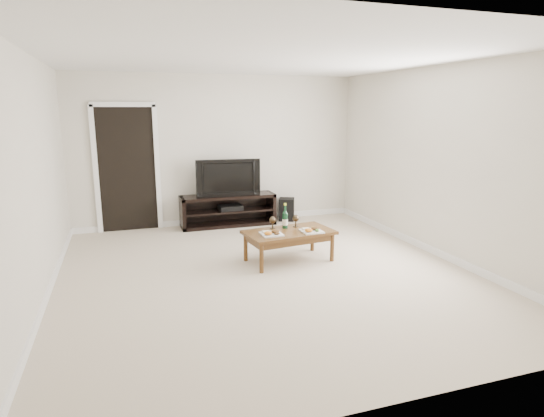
{
  "coord_description": "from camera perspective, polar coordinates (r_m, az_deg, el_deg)",
  "views": [
    {
      "loc": [
        -1.63,
        -5.14,
        2.02
      ],
      "look_at": [
        0.26,
        0.56,
        0.7
      ],
      "focal_mm": 30.0,
      "sensor_mm": 36.0,
      "label": 1
    }
  ],
  "objects": [
    {
      "name": "plate_left",
      "position": [
        5.9,
        -0.06,
        -3.0
      ],
      "size": [
        0.27,
        0.27,
        0.07
      ],
      "primitive_type": "cube",
      "color": "white",
      "rests_on": "coffee_table"
    },
    {
      "name": "goblet_right",
      "position": [
        6.3,
        2.99,
        -1.54
      ],
      "size": [
        0.09,
        0.09,
        0.17
      ],
      "primitive_type": null,
      "color": "#3A2E1F",
      "rests_on": "coffee_table"
    },
    {
      "name": "media_console",
      "position": [
        8.02,
        -5.53,
        -0.22
      ],
      "size": [
        1.65,
        0.45,
        0.55
      ],
      "primitive_type": "cube",
      "color": "black",
      "rests_on": "ground"
    },
    {
      "name": "floor",
      "position": [
        5.76,
        -0.74,
        -8.13
      ],
      "size": [
        5.5,
        5.5,
        0.0
      ],
      "primitive_type": "plane",
      "color": "#BEB099",
      "rests_on": "ground"
    },
    {
      "name": "subwoofer",
      "position": [
        8.39,
        1.84,
        -0.1
      ],
      "size": [
        0.36,
        0.36,
        0.41
      ],
      "primitive_type": "cube",
      "rotation": [
        0.0,
        0.0,
        -0.4
      ],
      "color": "black",
      "rests_on": "ground"
    },
    {
      "name": "television",
      "position": [
        7.92,
        -5.62,
        3.97
      ],
      "size": [
        1.11,
        0.23,
        0.63
      ],
      "primitive_type": "imported",
      "rotation": [
        0.0,
        0.0,
        -0.08
      ],
      "color": "black",
      "rests_on": "media_console"
    },
    {
      "name": "doorway",
      "position": [
        7.94,
        -17.71,
        4.62
      ],
      "size": [
        0.9,
        0.02,
        2.05
      ],
      "primitive_type": "cube",
      "color": "black",
      "rests_on": "ground"
    },
    {
      "name": "coffee_table",
      "position": [
        6.15,
        2.13,
        -4.72
      ],
      "size": [
        1.24,
        0.78,
        0.42
      ],
      "primitive_type": "cube",
      "rotation": [
        0.0,
        0.0,
        0.13
      ],
      "color": "#563618",
      "rests_on": "ground"
    },
    {
      "name": "av_receiver",
      "position": [
        8.01,
        -5.25,
        0.14
      ],
      "size": [
        0.41,
        0.31,
        0.08
      ],
      "primitive_type": "cube",
      "rotation": [
        0.0,
        0.0,
        0.03
      ],
      "color": "black",
      "rests_on": "media_console"
    },
    {
      "name": "wine_bottle",
      "position": [
        6.19,
        1.65,
        -0.91
      ],
      "size": [
        0.07,
        0.07,
        0.35
      ],
      "primitive_type": "cylinder",
      "color": "#0E331B",
      "rests_on": "coffee_table"
    },
    {
      "name": "plate_right",
      "position": [
        6.06,
        4.99,
        -2.62
      ],
      "size": [
        0.27,
        0.27,
        0.07
      ],
      "primitive_type": "cube",
      "color": "white",
      "rests_on": "coffee_table"
    },
    {
      "name": "back_wall",
      "position": [
        8.11,
        -6.76,
        7.23
      ],
      "size": [
        5.0,
        0.04,
        2.6
      ],
      "primitive_type": "cube",
      "color": "silver",
      "rests_on": "ground"
    },
    {
      "name": "ceiling",
      "position": [
        5.43,
        -0.82,
        18.73
      ],
      "size": [
        5.0,
        5.5,
        0.04
      ],
      "primitive_type": "cube",
      "color": "white",
      "rests_on": "back_wall"
    },
    {
      "name": "goblet_left",
      "position": [
        6.19,
        0.08,
        -1.78
      ],
      "size": [
        0.09,
        0.09,
        0.17
      ],
      "primitive_type": null,
      "color": "#3A2E1F",
      "rests_on": "coffee_table"
    }
  ]
}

